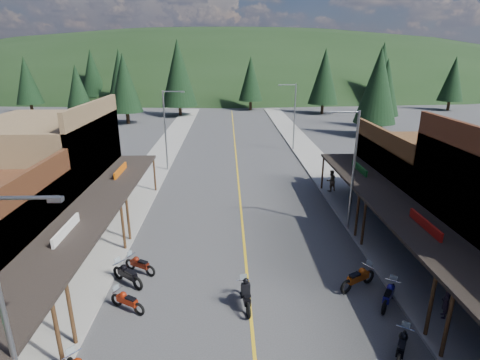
{
  "coord_description": "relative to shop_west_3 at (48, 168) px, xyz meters",
  "views": [
    {
      "loc": [
        -0.97,
        -14.68,
        11.21
      ],
      "look_at": [
        -0.14,
        9.8,
        3.0
      ],
      "focal_mm": 28.0,
      "sensor_mm": 36.0,
      "label": 1
    }
  ],
  "objects": [
    {
      "name": "ground",
      "position": [
        13.78,
        -11.3,
        -3.52
      ],
      "size": [
        220.0,
        220.0,
        0.0
      ],
      "primitive_type": "plane",
      "color": "#38383A",
      "rests_on": "ground"
    },
    {
      "name": "centerline",
      "position": [
        13.78,
        8.7,
        -3.51
      ],
      "size": [
        0.15,
        90.0,
        0.01
      ],
      "primitive_type": "cube",
      "color": "gold",
      "rests_on": "ground"
    },
    {
      "name": "sidewalk_west",
      "position": [
        5.08,
        8.7,
        -3.44
      ],
      "size": [
        3.4,
        94.0,
        0.15
      ],
      "primitive_type": "cube",
      "color": "gray",
      "rests_on": "ground"
    },
    {
      "name": "sidewalk_east",
      "position": [
        22.48,
        8.7,
        -3.44
      ],
      "size": [
        3.4,
        94.0,
        0.15
      ],
      "primitive_type": "cube",
      "color": "gray",
      "rests_on": "ground"
    },
    {
      "name": "shop_west_3",
      "position": [
        0.0,
        0.0,
        0.0
      ],
      "size": [
        10.9,
        10.2,
        8.2
      ],
      "color": "brown",
      "rests_on": "ground"
    },
    {
      "name": "shop_east_3",
      "position": [
        27.54,
        0.0,
        -0.99
      ],
      "size": [
        10.9,
        10.2,
        6.2
      ],
      "color": "#4C2D16",
      "rests_on": "ground"
    },
    {
      "name": "streetlight_0",
      "position": [
        6.83,
        -17.3,
        0.94
      ],
      "size": [
        2.16,
        0.18,
        8.0
      ],
      "color": "gray",
      "rests_on": "ground"
    },
    {
      "name": "streetlight_1",
      "position": [
        6.83,
        10.7,
        0.94
      ],
      "size": [
        2.16,
        0.18,
        8.0
      ],
      "color": "gray",
      "rests_on": "ground"
    },
    {
      "name": "streetlight_2",
      "position": [
        20.74,
        -3.3,
        0.94
      ],
      "size": [
        2.16,
        0.18,
        8.0
      ],
      "color": "gray",
      "rests_on": "ground"
    },
    {
      "name": "streetlight_3",
      "position": [
        20.74,
        18.7,
        0.94
      ],
      "size": [
        2.16,
        0.18,
        8.0
      ],
      "color": "gray",
      "rests_on": "ground"
    },
    {
      "name": "ridge_hill",
      "position": [
        13.78,
        123.7,
        -3.52
      ],
      "size": [
        310.0,
        140.0,
        60.0
      ],
      "primitive_type": "ellipsoid",
      "color": "black",
      "rests_on": "ground"
    },
    {
      "name": "pine_0",
      "position": [
        -26.22,
        50.7,
        2.96
      ],
      "size": [
        5.04,
        5.04,
        11.0
      ],
      "color": "black",
      "rests_on": "ground"
    },
    {
      "name": "pine_1",
      "position": [
        -10.22,
        58.7,
        3.72
      ],
      "size": [
        5.88,
        5.88,
        12.5
      ],
      "color": "black",
      "rests_on": "ground"
    },
    {
      "name": "pine_2",
      "position": [
        3.78,
        46.7,
        4.47
      ],
      "size": [
        6.72,
        6.72,
        14.0
      ],
      "color": "black",
      "rests_on": "ground"
    },
    {
      "name": "pine_3",
      "position": [
        17.78,
        54.7,
        2.96
      ],
      "size": [
        5.04,
        5.04,
        11.0
      ],
      "color": "black",
      "rests_on": "ground"
    },
    {
      "name": "pine_4",
      "position": [
        31.78,
        48.7,
        3.72
      ],
      "size": [
        5.88,
        5.88,
        12.5
      ],
      "color": "black",
      "rests_on": "ground"
    },
    {
      "name": "pine_5",
      "position": [
        47.78,
        60.7,
        4.47
      ],
      "size": [
        6.72,
        6.72,
        14.0
      ],
      "color": "black",
      "rests_on": "ground"
    },
    {
      "name": "pine_6",
      "position": [
        59.78,
        52.7,
        2.96
      ],
      "size": [
        5.04,
        5.04,
        11.0
      ],
      "color": "black",
      "rests_on": "ground"
    },
    {
      "name": "pine_7",
      "position": [
        -18.22,
        64.7,
        3.72
      ],
      "size": [
        5.88,
        5.88,
        12.5
      ],
      "color": "black",
      "rests_on": "ground"
    },
    {
      "name": "pine_8",
      "position": [
        -8.22,
        28.7,
        2.46
      ],
      "size": [
        4.48,
        4.48,
        10.0
      ],
      "color": "black",
      "rests_on": "ground"
    },
    {
      "name": "pine_9",
      "position": [
        37.78,
        33.7,
        2.86
      ],
      "size": [
        4.93,
        4.93,
        10.8
      ],
      "color": "black",
      "rests_on": "ground"
    },
    {
      "name": "pine_10",
      "position": [
        -4.22,
        38.7,
        3.27
      ],
      "size": [
        5.38,
        5.38,
        11.6
      ],
      "color": "black",
      "rests_on": "ground"
    },
    {
      "name": "pine_11",
      "position": [
        33.78,
        26.7,
        3.67
      ],
      "size": [
        5.82,
        5.82,
        12.4
      ],
      "color": "black",
      "rests_on": "ground"
    },
    {
      "name": "bike_west_7",
      "position": [
        8.14,
        -11.35,
        -2.96
      ],
      "size": [
        2.01,
        1.55,
        1.12
      ],
      "primitive_type": null,
      "rotation": [
        0.0,
        0.0,
        1.04
      ],
      "color": "#A9250C",
      "rests_on": "ground"
    },
    {
      "name": "bike_west_8",
      "position": [
        7.63,
        -9.26,
        -2.88
      ],
      "size": [
        2.2,
        1.98,
        1.28
      ],
      "primitive_type": null,
      "rotation": [
        0.0,
        0.0,
        0.89
      ],
      "color": "black",
      "rests_on": "ground"
    },
    {
      "name": "bike_west_9",
      "position": [
        8.03,
        -8.22,
        -2.95
      ],
      "size": [
        2.05,
        1.55,
        1.13
      ],
      "primitive_type": null,
      "rotation": [
        0.0,
        0.0,
        1.06
      ],
      "color": "maroon",
      "rests_on": "ground"
    },
    {
      "name": "bike_east_6",
      "position": [
        19.47,
        -14.54,
        -2.95
      ],
      "size": [
        1.64,
        2.06,
        1.15
      ],
      "primitive_type": null,
      "rotation": [
        0.0,
        0.0,
        -0.56
      ],
      "color": "black",
      "rests_on": "ground"
    },
    {
      "name": "bike_east_7",
      "position": [
        20.28,
        -11.37,
        -2.92
      ],
      "size": [
        1.8,
        2.13,
        1.2
      ],
      "primitive_type": null,
      "rotation": [
        0.0,
        0.0,
        -0.62
      ],
      "color": "navy",
      "rests_on": "ground"
    },
    {
      "name": "bike_east_8",
      "position": [
        19.29,
        -9.99,
        -2.87
      ],
      "size": [
        2.35,
        1.8,
        1.3
      ],
      "primitive_type": null,
      "rotation": [
        0.0,
        0.0,
        -1.05
      ],
      "color": "#A4400B",
      "rests_on": "ground"
    },
    {
      "name": "rider_on_bike",
      "position": [
        13.58,
        -11.26,
        -2.85
      ],
      "size": [
        0.96,
        2.25,
        1.66
      ],
      "rotation": [
        0.0,
        0.0,
        0.11
      ],
      "color": "black",
      "rests_on": "ground"
    },
    {
      "name": "pedestrian_east_a",
      "position": [
        22.33,
        -12.46,
        -2.58
      ],
      "size": [
        0.57,
        0.67,
        1.57
      ],
      "primitive_type": "imported",
      "rotation": [
        0.0,
        0.0,
        -1.96
      ],
      "color": "#2A1E2D",
      "rests_on": "sidewalk_east"
    },
    {
      "name": "pedestrian_east_b",
      "position": [
        21.57,
        3.82,
        -2.44
      ],
      "size": [
        1.03,
        0.83,
        1.86
      ],
      "primitive_type": "imported",
      "rotation": [
        0.0,
        0.0,
        3.54
      ],
      "color": "brown",
      "rests_on": "sidewalk_east"
    }
  ]
}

